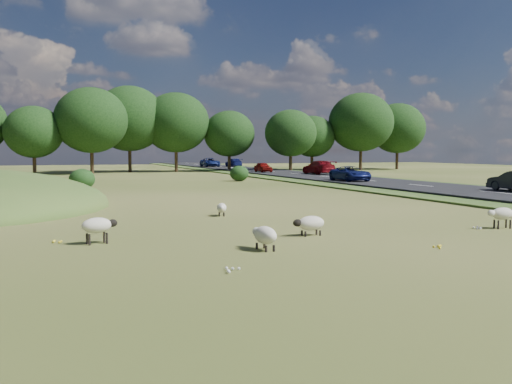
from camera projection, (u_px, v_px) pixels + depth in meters
The scene contains 14 objects.
ground at pixel (155, 191), 41.22m from camera, with size 160.00×160.00×0.00m, color #394C17.
road at pixel (336, 179), 57.39m from camera, with size 8.00×150.00×0.25m, color black.
treeline at pixel (98, 122), 73.60m from camera, with size 96.28×14.66×11.70m.
shrubs at pixel (123, 176), 48.44m from camera, with size 23.01×10.34×1.57m.
sheep_0 at pixel (265, 235), 16.89m from camera, with size 0.66×1.27×0.72m.
sheep_1 at pixel (98, 225), 17.99m from camera, with size 1.21×0.74×0.84m.
sheep_2 at pixel (222, 208), 25.72m from camera, with size 0.64×1.05×0.58m.
sheep_3 at pixel (310, 223), 19.72m from camera, with size 1.22×0.60×0.70m.
sheep_4 at pixel (502, 214), 21.54m from camera, with size 1.13×0.55×0.80m.
car_0 at pixel (263, 167), 71.43m from camera, with size 1.44×3.58×1.22m, color maroon.
car_1 at pixel (210, 162), 94.88m from camera, with size 2.41×5.23×1.45m, color navy.
car_2 at pixel (319, 167), 65.21m from camera, with size 2.15×5.29×1.54m, color maroon.
car_3 at pixel (350, 174), 50.75m from camera, with size 2.15×4.66×1.30m, color navy.
car_5 at pixel (234, 163), 95.21m from camera, with size 1.88×4.62×1.34m, color navy.
Camera 1 is at (-7.13, -21.15, 2.96)m, focal length 40.00 mm.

